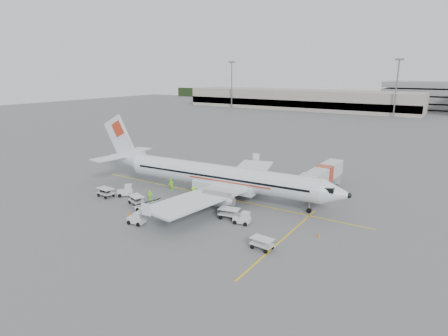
{
  "coord_description": "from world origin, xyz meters",
  "views": [
    {
      "loc": [
        28.7,
        -42.7,
        17.55
      ],
      "look_at": [
        0.0,
        2.0,
        3.8
      ],
      "focal_mm": 30.0,
      "sensor_mm": 36.0,
      "label": 1
    }
  ],
  "objects": [
    {
      "name": "ground",
      "position": [
        0.0,
        0.0,
        0.0
      ],
      "size": [
        360.0,
        360.0,
        0.0
      ],
      "primitive_type": "plane",
      "color": "#56595B"
    },
    {
      "name": "stripe_lead",
      "position": [
        0.0,
        0.0,
        0.01
      ],
      "size": [
        44.0,
        0.2,
        0.01
      ],
      "primitive_type": "cube",
      "color": "yellow",
      "rests_on": "ground"
    },
    {
      "name": "cone_nose",
      "position": [
        17.1,
        -5.47,
        0.27
      ],
      "size": [
        0.33,
        0.33,
        0.54
      ],
      "primitive_type": "cone",
      "color": "orange",
      "rests_on": "ground"
    },
    {
      "name": "tug_mid",
      "position": [
        -2.35,
        -13.55,
        0.79
      ],
      "size": [
        2.16,
        1.39,
        1.57
      ],
      "primitive_type": null,
      "rotation": [
        0.0,
        0.0,
        0.12
      ],
      "color": "silver",
      "rests_on": "ground"
    },
    {
      "name": "cart_loaded_b",
      "position": [
        -13.32,
        -8.82,
        0.66
      ],
      "size": [
        2.66,
        1.75,
        1.31
      ],
      "primitive_type": null,
      "rotation": [
        0.0,
        0.0,
        -0.11
      ],
      "color": "silver",
      "rests_on": "ground"
    },
    {
      "name": "crew_b",
      "position": [
        -7.32,
        -1.5,
        0.95
      ],
      "size": [
        1.17,
        1.11,
        1.9
      ],
      "primitive_type": "imported",
      "rotation": [
        0.0,
        0.0,
        -0.59
      ],
      "color": "#80EF1C",
      "rests_on": "ground"
    },
    {
      "name": "mast_center",
      "position": [
        5.0,
        118.0,
        11.0
      ],
      "size": [
        3.2,
        1.2,
        22.0
      ],
      "primitive_type": null,
      "color": "slate",
      "rests_on": "ground"
    },
    {
      "name": "cart_empty_b",
      "position": [
        13.15,
        -11.32,
        0.6
      ],
      "size": [
        2.43,
        1.58,
        1.21
      ],
      "primitive_type": null,
      "rotation": [
        0.0,
        0.0,
        -0.1
      ],
      "color": "silver",
      "rests_on": "ground"
    },
    {
      "name": "cone_stbd",
      "position": [
        -4.87,
        -12.44,
        0.31
      ],
      "size": [
        0.38,
        0.38,
        0.62
      ],
      "primitive_type": "cone",
      "color": "orange",
      "rests_on": "ground"
    },
    {
      "name": "crew_d",
      "position": [
        -6.67,
        -6.68,
        0.8
      ],
      "size": [
        1.01,
        0.62,
        1.61
      ],
      "primitive_type": "imported",
      "rotation": [
        0.0,
        0.0,
        3.4
      ],
      "color": "#80EF1C",
      "rests_on": "ground"
    },
    {
      "name": "treeline",
      "position": [
        0.0,
        175.0,
        3.0
      ],
      "size": [
        300.0,
        3.0,
        6.0
      ],
      "primitive_type": null,
      "color": "black",
      "rests_on": "ground"
    },
    {
      "name": "jet_bridge",
      "position": [
        12.29,
        10.39,
        1.99
      ],
      "size": [
        3.16,
        15.23,
        3.98
      ],
      "primitive_type": null,
      "rotation": [
        0.0,
        0.0,
        -0.02
      ],
      "color": "silver",
      "rests_on": "ground"
    },
    {
      "name": "stripe_cross",
      "position": [
        14.0,
        -8.0,
        0.01
      ],
      "size": [
        0.2,
        20.0,
        0.01
      ],
      "primitive_type": "cube",
      "color": "yellow",
      "rests_on": "ground"
    },
    {
      "name": "crew_a",
      "position": [
        -1.72,
        -1.5,
        0.88
      ],
      "size": [
        0.7,
        0.51,
        1.76
      ],
      "primitive_type": "imported",
      "rotation": [
        0.0,
        0.0,
        0.15
      ],
      "color": "#80EF1C",
      "rests_on": "ground"
    },
    {
      "name": "cone_port",
      "position": [
        4.47,
        15.83,
        0.26
      ],
      "size": [
        0.32,
        0.32,
        0.53
      ],
      "primitive_type": "cone",
      "color": "orange",
      "rests_on": "ground"
    },
    {
      "name": "terminal_west",
      "position": [
        -40.0,
        130.0,
        4.5
      ],
      "size": [
        110.0,
        22.0,
        9.0
      ],
      "primitive_type": null,
      "color": "gray",
      "rests_on": "ground"
    },
    {
      "name": "aircraft",
      "position": [
        0.63,
        0.01,
        5.31
      ],
      "size": [
        40.45,
        32.7,
        10.62
      ],
      "primitive_type": null,
      "rotation": [
        0.0,
        0.0,
        0.07
      ],
      "color": "white",
      "rests_on": "ground"
    },
    {
      "name": "belt_loader",
      "position": [
        -4.03,
        -9.77,
        1.19
      ],
      "size": [
        4.63,
        2.57,
        2.37
      ],
      "primitive_type": null,
      "rotation": [
        0.0,
        0.0,
        0.22
      ],
      "color": "silver",
      "rests_on": "ground"
    },
    {
      "name": "crew_c",
      "position": [
        -2.01,
        -2.83,
        0.9
      ],
      "size": [
        0.91,
        1.28,
        1.79
      ],
      "primitive_type": "imported",
      "rotation": [
        0.0,
        0.0,
        1.8
      ],
      "color": "#80EF1C",
      "rests_on": "ground"
    },
    {
      "name": "cart_empty_a",
      "position": [
        6.01,
        -6.19,
        0.66
      ],
      "size": [
        2.77,
        1.96,
        1.32
      ],
      "primitive_type": null,
      "rotation": [
        0.0,
        0.0,
        0.2
      ],
      "color": "silver",
      "rests_on": "ground"
    },
    {
      "name": "tug_aft",
      "position": [
        -11.27,
        -7.01,
        0.83
      ],
      "size": [
        2.43,
        2.36,
        1.67
      ],
      "primitive_type": null,
      "rotation": [
        0.0,
        0.0,
        0.73
      ],
      "color": "silver",
      "rests_on": "ground"
    },
    {
      "name": "tug_fore",
      "position": [
        8.12,
        -6.74,
        0.75
      ],
      "size": [
        2.09,
        1.38,
        1.51
      ],
      "primitive_type": null,
      "rotation": [
        0.0,
        0.0,
        0.14
      ],
      "color": "silver",
      "rests_on": "ground"
    },
    {
      "name": "cart_loaded_a",
      "position": [
        -7.2,
        -8.8,
        0.64
      ],
      "size": [
        2.82,
        2.21,
        1.29
      ],
      "primitive_type": null,
      "rotation": [
        0.0,
        0.0,
        -0.35
      ],
      "color": "silver",
      "rests_on": "ground"
    },
    {
      "name": "mast_west",
      "position": [
        -70.0,
        118.0,
        11.0
      ],
      "size": [
        3.2,
        1.2,
        22.0
      ],
      "primitive_type": null,
      "color": "slate",
      "rests_on": "ground"
    }
  ]
}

